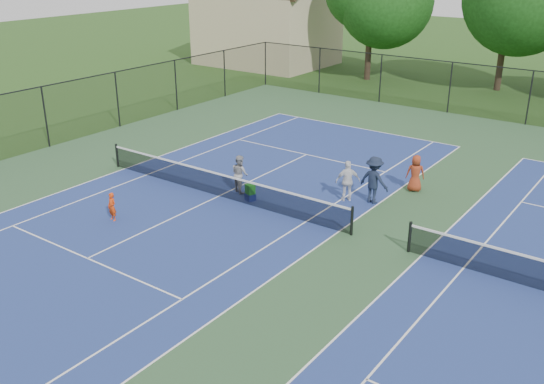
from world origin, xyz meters
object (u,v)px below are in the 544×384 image
Objects in this scene: bystander_c at (415,173)px; ball_crate at (250,197)px; clapboard_house at (267,26)px; bystander_b at (374,180)px; bystander_a at (348,181)px; child_player at (112,207)px; ball_hopper at (250,189)px; instructor at (240,174)px.

ball_crate is at bearing 17.92° from bystander_c.
clapboard_house is at bearing 125.05° from ball_crate.
bystander_a is at bearing 29.75° from bystander_b.
child_player reaches higher than ball_crate.
bystander_b is at bearing 33.28° from ball_hopper.
child_player is 0.65× the size of bystander_a.
bystander_b is at bearing 33.28° from ball_crate.
child_player is at bearing 5.33° from bystander_a.
child_player is 5.24m from ball_crate.
instructor is (1.99, 4.85, 0.24)m from child_player.
bystander_b is at bearing -46.02° from clapboard_house.
instructor is 4.25× the size of ball_crate.
bystander_a is 0.88× the size of bystander_b.
clapboard_house is 28.70× the size of ball_hopper.
ball_hopper is at bearing 38.85° from bystander_b.
bystander_a is 3.02m from bystander_c.
child_player is at bearing 23.20° from bystander_c.
bystander_a is at bearing 35.68° from ball_hopper.
bystander_b reaches higher than bystander_a.
instructor is at bearing 151.30° from ball_hopper.
child_player is at bearing 89.64° from instructor.
bystander_c is at bearing -166.85° from bystander_a.
child_player is 11.85m from bystander_c.
clapboard_house is 30.20m from ball_crate.
bystander_c reaches higher than ball_crate.
clapboard_house is at bearing 125.05° from ball_hopper.
bystander_b is (4.86, 2.12, 0.16)m from instructor.
bystander_a is at bearing -134.63° from instructor.
bystander_c is at bearing 44.56° from ball_hopper.
instructor reaches higher than ball_crate.
bystander_a is at bearing 35.68° from ball_crate.
bystander_c is 4.16× the size of ball_crate.
bystander_b is at bearing 42.51° from bystander_c.
instructor is 4.09× the size of ball_hopper.
clapboard_house is 30.64m from bystander_b.
clapboard_house is at bearing 122.25° from child_player.
child_player is 0.70× the size of bystander_c.
clapboard_house is 30.33m from bystander_a.
ball_crate is (-3.97, -2.60, -0.79)m from bystander_b.
clapboard_house reaches higher than child_player.
child_player is 0.57× the size of bystander_b.
clapboard_house is at bearing -33.88° from instructor.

